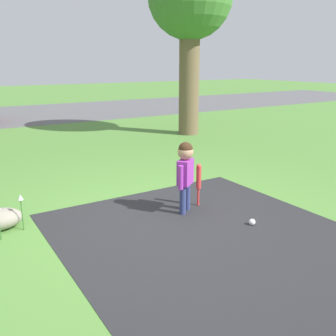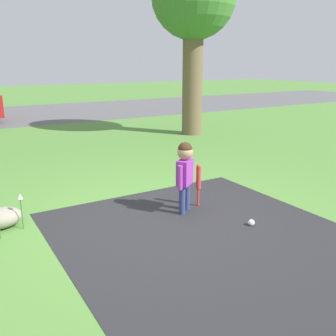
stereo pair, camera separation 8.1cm
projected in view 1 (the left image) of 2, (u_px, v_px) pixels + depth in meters
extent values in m
plane|color=#518438|center=(160.00, 221.00, 4.45)|extent=(60.00, 60.00, 0.00)
cube|color=#59595B|center=(3.00, 115.00, 13.38)|extent=(40.00, 6.00, 0.01)
cylinder|color=navy|center=(183.00, 200.00, 4.60)|extent=(0.08, 0.08, 0.37)
cylinder|color=navy|center=(187.00, 196.00, 4.74)|extent=(0.08, 0.08, 0.37)
cube|color=purple|center=(185.00, 172.00, 4.58)|extent=(0.28, 0.25, 0.31)
cylinder|color=purple|center=(181.00, 178.00, 4.45)|extent=(0.06, 0.06, 0.30)
cylinder|color=purple|center=(190.00, 171.00, 4.72)|extent=(0.06, 0.06, 0.30)
sphere|color=tan|center=(186.00, 152.00, 4.51)|extent=(0.19, 0.19, 0.19)
sphere|color=#382314|center=(186.00, 149.00, 4.50)|extent=(0.18, 0.18, 0.18)
sphere|color=red|center=(198.00, 204.00, 4.92)|extent=(0.04, 0.04, 0.04)
cylinder|color=red|center=(198.00, 197.00, 4.90)|extent=(0.03, 0.03, 0.24)
cylinder|color=red|center=(199.00, 177.00, 4.82)|extent=(0.06, 0.06, 0.30)
sphere|color=red|center=(199.00, 166.00, 4.78)|extent=(0.06, 0.06, 0.06)
sphere|color=white|center=(252.00, 222.00, 4.33)|extent=(0.08, 0.08, 0.08)
cylinder|color=brown|center=(189.00, 79.00, 9.56)|extent=(0.52, 0.52, 2.81)
cylinder|color=#38702D|center=(22.00, 215.00, 4.17)|extent=(0.01, 0.01, 0.36)
cone|color=silver|center=(20.00, 197.00, 4.11)|extent=(0.06, 0.06, 0.06)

